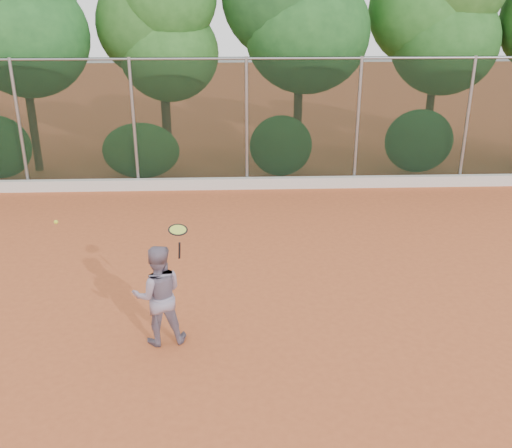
{
  "coord_description": "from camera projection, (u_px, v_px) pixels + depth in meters",
  "views": [
    {
      "loc": [
        -0.38,
        -8.18,
        4.9
      ],
      "look_at": [
        0.0,
        1.0,
        1.25
      ],
      "focal_mm": 40.0,
      "sensor_mm": 36.0,
      "label": 1
    }
  ],
  "objects": [
    {
      "name": "tennis_racket",
      "position": [
        178.0,
        232.0,
        8.08
      ],
      "size": [
        0.35,
        0.35,
        0.54
      ],
      "color": "black",
      "rests_on": "ground"
    },
    {
      "name": "concrete_curb",
      "position": [
        247.0,
        183.0,
        15.69
      ],
      "size": [
        24.0,
        0.2,
        0.3
      ],
      "primitive_type": "cube",
      "color": "silver",
      "rests_on": "ground"
    },
    {
      "name": "tennis_ball_in_flight",
      "position": [
        56.0,
        222.0,
        8.47
      ],
      "size": [
        0.06,
        0.06,
        0.06
      ],
      "color": "#C8D12F",
      "rests_on": "ground"
    },
    {
      "name": "chainlink_fence",
      "position": [
        247.0,
        120.0,
        15.23
      ],
      "size": [
        24.09,
        0.09,
        3.5
      ],
      "color": "black",
      "rests_on": "ground"
    },
    {
      "name": "foliage_backdrop",
      "position": [
        225.0,
        17.0,
        16.11
      ],
      "size": [
        23.7,
        3.63,
        7.55
      ],
      "color": "#3B2516",
      "rests_on": "ground"
    },
    {
      "name": "tennis_player",
      "position": [
        158.0,
        295.0,
        8.46
      ],
      "size": [
        0.86,
        0.72,
        1.58
      ],
      "primitive_type": "imported",
      "rotation": [
        0.0,
        0.0,
        3.31
      ],
      "color": "gray",
      "rests_on": "ground"
    },
    {
      "name": "ground",
      "position": [
        259.0,
        316.0,
        9.41
      ],
      "size": [
        80.0,
        80.0,
        0.0
      ],
      "primitive_type": "plane",
      "color": "#BC572C",
      "rests_on": "ground"
    }
  ]
}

